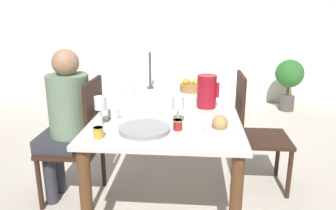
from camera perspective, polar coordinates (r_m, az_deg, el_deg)
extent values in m
plane|color=beige|center=(2.84, 0.47, -13.74)|extent=(20.00, 20.00, 0.00)
cube|color=white|center=(5.15, 2.80, 14.99)|extent=(10.00, 0.06, 2.60)
cube|color=silver|center=(2.56, 0.51, 0.34)|extent=(0.96, 1.84, 0.03)
cylinder|color=brown|center=(2.01, -13.99, -16.44)|extent=(0.07, 0.07, 0.70)
cylinder|color=brown|center=(3.53, -5.30, -1.39)|extent=(0.07, 0.07, 0.70)
cylinder|color=brown|center=(3.49, 8.44, -1.72)|extent=(0.07, 0.07, 0.70)
cylinder|color=#331E14|center=(2.62, -21.47, -12.79)|extent=(0.04, 0.04, 0.40)
cylinder|color=#331E14|center=(2.91, -18.33, -9.38)|extent=(0.04, 0.04, 0.40)
cylinder|color=#331E14|center=(2.48, -13.55, -13.69)|extent=(0.04, 0.04, 0.40)
cylinder|color=#331E14|center=(2.79, -11.21, -9.96)|extent=(0.04, 0.04, 0.40)
cube|color=#331E14|center=(2.60, -16.53, -7.15)|extent=(0.42, 0.42, 0.03)
cube|color=#331E14|center=(2.44, -12.71, -1.61)|extent=(0.03, 0.39, 0.51)
cylinder|color=#331E14|center=(3.06, 18.57, -8.11)|extent=(0.04, 0.04, 0.40)
cylinder|color=#331E14|center=(2.74, 20.36, -11.28)|extent=(0.04, 0.04, 0.40)
cylinder|color=#331E14|center=(2.99, 11.62, -8.13)|extent=(0.04, 0.04, 0.40)
cylinder|color=#331E14|center=(2.66, 12.53, -11.42)|extent=(0.04, 0.04, 0.40)
cube|color=#331E14|center=(2.77, 16.12, -5.64)|extent=(0.42, 0.42, 0.03)
cube|color=#331E14|center=(2.65, 12.40, -0.17)|extent=(0.03, 0.39, 0.51)
cylinder|color=#33333D|center=(2.67, -19.85, -11.67)|extent=(0.09, 0.09, 0.43)
cylinder|color=#33333D|center=(2.80, -18.51, -10.19)|extent=(0.09, 0.09, 0.43)
cube|color=#33333D|center=(2.60, -18.18, -5.93)|extent=(0.30, 0.34, 0.11)
cylinder|color=slate|center=(2.47, -16.82, -0.15)|extent=(0.30, 0.30, 0.46)
sphere|color=#A37556|center=(2.41, -17.44, 7.07)|extent=(0.19, 0.19, 0.19)
cylinder|color=#A37556|center=(2.67, -17.42, 3.55)|extent=(0.25, 0.06, 0.20)
cylinder|color=#A31423|center=(2.38, 6.75, 2.36)|extent=(0.14, 0.14, 0.24)
cube|color=#A31423|center=(2.38, 8.67, 2.59)|extent=(0.02, 0.02, 0.11)
cone|color=#A31423|center=(2.36, 5.47, 4.64)|extent=(0.04, 0.04, 0.04)
cylinder|color=white|center=(2.06, -11.47, -3.51)|extent=(0.07, 0.07, 0.00)
cylinder|color=white|center=(2.04, -11.55, -2.08)|extent=(0.01, 0.01, 0.10)
cylinder|color=white|center=(2.02, -11.70, 0.37)|extent=(0.07, 0.07, 0.08)
cylinder|color=white|center=(2.04, 1.72, -3.42)|extent=(0.07, 0.07, 0.00)
cylinder|color=white|center=(2.02, 1.74, -2.02)|extent=(0.01, 0.01, 0.10)
cylinder|color=white|center=(1.99, 1.76, 0.38)|extent=(0.07, 0.07, 0.08)
cylinder|color=orange|center=(2.00, 1.75, -0.09)|extent=(0.06, 0.06, 0.04)
cylinder|color=silver|center=(2.17, -9.44, -2.30)|extent=(0.12, 0.12, 0.01)
cylinder|color=silver|center=(2.16, -9.48, -1.45)|extent=(0.07, 0.07, 0.06)
cube|color=silver|center=(2.15, -8.37, -1.40)|extent=(0.01, 0.01, 0.03)
cylinder|color=silver|center=(2.85, -6.59, 2.30)|extent=(0.12, 0.12, 0.01)
cylinder|color=silver|center=(2.84, -6.61, 2.97)|extent=(0.07, 0.07, 0.06)
cube|color=silver|center=(2.83, -5.76, 3.01)|extent=(0.01, 0.01, 0.03)
cylinder|color=#9E9EA3|center=(1.93, -4.15, -4.40)|extent=(0.30, 0.30, 0.02)
cylinder|color=#9E9EA3|center=(1.92, -4.16, -3.98)|extent=(0.30, 0.30, 0.01)
cylinder|color=silver|center=(1.98, 8.99, -4.09)|extent=(0.21, 0.21, 0.01)
sphere|color=tan|center=(1.97, 9.04, -3.08)|extent=(0.10, 0.10, 0.10)
cylinder|color=#A81E1E|center=(1.94, 1.71, -3.48)|extent=(0.05, 0.05, 0.06)
cylinder|color=gold|center=(1.94, 1.72, -2.72)|extent=(0.06, 0.06, 0.01)
cylinder|color=gold|center=(1.87, -12.01, -4.74)|extent=(0.05, 0.05, 0.06)
cylinder|color=gold|center=(1.86, -12.06, -3.95)|extent=(0.06, 0.06, 0.01)
cylinder|color=#9E6B3D|center=(2.87, 4.02, 3.02)|extent=(0.20, 0.20, 0.06)
sphere|color=gold|center=(2.87, 4.90, 4.00)|extent=(0.06, 0.06, 0.06)
sphere|color=gold|center=(2.87, 3.19, 4.03)|extent=(0.06, 0.06, 0.06)
cylinder|color=#4C4238|center=(2.97, -3.10, 3.04)|extent=(0.06, 0.06, 0.01)
cylinder|color=#4C4238|center=(2.94, -3.15, 6.14)|extent=(0.02, 0.02, 0.31)
cylinder|color=beige|center=(2.91, -3.20, 9.66)|extent=(0.02, 0.02, 0.05)
cylinder|color=#4C4742|center=(5.07, 19.93, 0.34)|extent=(0.21, 0.21, 0.22)
cylinder|color=brown|center=(5.03, 20.14, 2.39)|extent=(0.04, 0.04, 0.16)
sphere|color=#2D6B2D|center=(4.98, 20.42, 5.15)|extent=(0.40, 0.40, 0.40)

